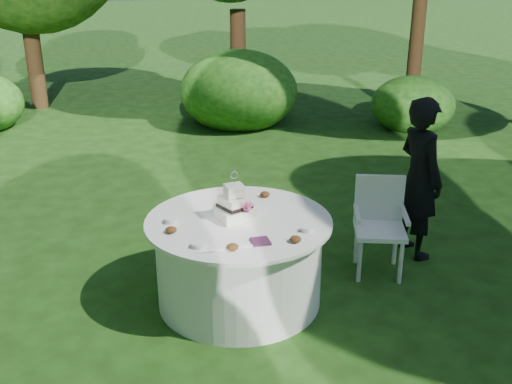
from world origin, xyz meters
TOP-DOWN VIEW (x-y plane):
  - ground at (0.00, 0.00)m, footprint 80.00×80.00m
  - napkins at (0.06, -0.46)m, footprint 0.14×0.14m
  - feather_plume at (-0.21, -0.50)m, footprint 0.48×0.07m
  - guest at (1.91, 0.44)m, footprint 0.45×0.63m
  - table at (0.00, 0.00)m, footprint 1.56×1.56m
  - cake at (-0.02, 0.03)m, footprint 0.33×0.33m
  - chair at (1.40, 0.22)m, footprint 0.59×0.59m
  - votives at (-0.16, -0.24)m, footprint 1.13×0.60m
  - petal_cups at (-0.02, -0.18)m, footprint 1.01×1.05m

SIDE VIEW (x-z plane):
  - ground at x=0.00m, z-range 0.00..0.00m
  - table at x=0.00m, z-range 0.00..0.77m
  - chair at x=1.40m, z-range 0.07..0.98m
  - feather_plume at x=-0.21m, z-range 0.77..0.78m
  - napkins at x=0.06m, z-range 0.77..0.79m
  - votives at x=-0.16m, z-range 0.77..0.81m
  - petal_cups at x=-0.02m, z-range 0.77..0.82m
  - guest at x=1.91m, z-range 0.00..1.60m
  - cake at x=-0.02m, z-range 0.68..1.09m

